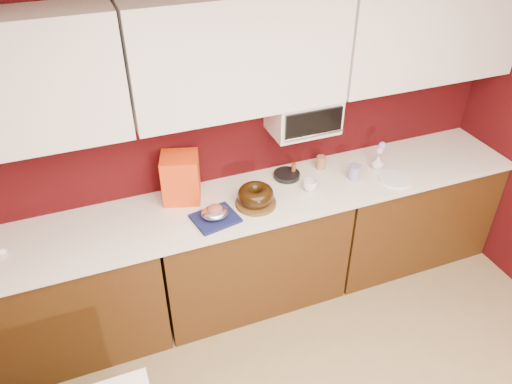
{
  "coord_description": "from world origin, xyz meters",
  "views": [
    {
      "loc": [
        -0.94,
        -0.6,
        2.86
      ],
      "look_at": [
        0.01,
        1.84,
        1.02
      ],
      "focal_mm": 35.0,
      "sensor_mm": 36.0,
      "label": 1
    }
  ],
  "objects_px": {
    "toaster_oven": "(303,114)",
    "foil_ham_nest": "(215,213)",
    "coffee_mug": "(310,184)",
    "blue_jar": "(355,172)",
    "pandoro_box": "(181,178)",
    "flower_vase": "(378,161)",
    "bundt_cake": "(256,195)"
  },
  "relations": [
    {
      "from": "toaster_oven",
      "to": "foil_ham_nest",
      "type": "bearing_deg",
      "value": -157.92
    },
    {
      "from": "coffee_mug",
      "to": "blue_jar",
      "type": "relative_size",
      "value": 0.89
    },
    {
      "from": "toaster_oven",
      "to": "pandoro_box",
      "type": "relative_size",
      "value": 1.38
    },
    {
      "from": "pandoro_box",
      "to": "flower_vase",
      "type": "relative_size",
      "value": 2.94
    },
    {
      "from": "toaster_oven",
      "to": "flower_vase",
      "type": "distance_m",
      "value": 0.71
    },
    {
      "from": "coffee_mug",
      "to": "flower_vase",
      "type": "relative_size",
      "value": 0.85
    },
    {
      "from": "toaster_oven",
      "to": "foil_ham_nest",
      "type": "xyz_separation_m",
      "value": [
        -0.73,
        -0.3,
        -0.42
      ]
    },
    {
      "from": "toaster_oven",
      "to": "coffee_mug",
      "type": "bearing_deg",
      "value": -96.85
    },
    {
      "from": "bundt_cake",
      "to": "foil_ham_nest",
      "type": "height_order",
      "value": "bundt_cake"
    },
    {
      "from": "toaster_oven",
      "to": "pandoro_box",
      "type": "bearing_deg",
      "value": 179.49
    },
    {
      "from": "pandoro_box",
      "to": "toaster_oven",
      "type": "bearing_deg",
      "value": 16.22
    },
    {
      "from": "pandoro_box",
      "to": "flower_vase",
      "type": "height_order",
      "value": "pandoro_box"
    },
    {
      "from": "foil_ham_nest",
      "to": "pandoro_box",
      "type": "height_order",
      "value": "pandoro_box"
    },
    {
      "from": "toaster_oven",
      "to": "blue_jar",
      "type": "distance_m",
      "value": 0.57
    },
    {
      "from": "toaster_oven",
      "to": "pandoro_box",
      "type": "xyz_separation_m",
      "value": [
        -0.86,
        0.01,
        -0.31
      ]
    },
    {
      "from": "blue_jar",
      "to": "flower_vase",
      "type": "relative_size",
      "value": 0.96
    },
    {
      "from": "pandoro_box",
      "to": "blue_jar",
      "type": "relative_size",
      "value": 3.06
    },
    {
      "from": "blue_jar",
      "to": "toaster_oven",
      "type": "bearing_deg",
      "value": 148.57
    },
    {
      "from": "blue_jar",
      "to": "pandoro_box",
      "type": "bearing_deg",
      "value": 170.02
    },
    {
      "from": "foil_ham_nest",
      "to": "blue_jar",
      "type": "relative_size",
      "value": 1.66
    },
    {
      "from": "bundt_cake",
      "to": "pandoro_box",
      "type": "distance_m",
      "value": 0.5
    },
    {
      "from": "coffee_mug",
      "to": "flower_vase",
      "type": "xyz_separation_m",
      "value": [
        0.59,
        0.08,
        0.01
      ]
    },
    {
      "from": "bundt_cake",
      "to": "blue_jar",
      "type": "height_order",
      "value": "bundt_cake"
    },
    {
      "from": "coffee_mug",
      "to": "blue_jar",
      "type": "bearing_deg",
      "value": 2.54
    },
    {
      "from": "pandoro_box",
      "to": "blue_jar",
      "type": "xyz_separation_m",
      "value": [
        1.19,
        -0.21,
        -0.11
      ]
    },
    {
      "from": "blue_jar",
      "to": "flower_vase",
      "type": "distance_m",
      "value": 0.24
    },
    {
      "from": "toaster_oven",
      "to": "bundt_cake",
      "type": "bearing_deg",
      "value": -150.98
    },
    {
      "from": "pandoro_box",
      "to": "bundt_cake",
      "type": "bearing_deg",
      "value": -13.31
    },
    {
      "from": "coffee_mug",
      "to": "blue_jar",
      "type": "height_order",
      "value": "blue_jar"
    },
    {
      "from": "pandoro_box",
      "to": "coffee_mug",
      "type": "bearing_deg",
      "value": 1.61
    },
    {
      "from": "toaster_oven",
      "to": "flower_vase",
      "type": "relative_size",
      "value": 4.07
    },
    {
      "from": "coffee_mug",
      "to": "flower_vase",
      "type": "distance_m",
      "value": 0.59
    }
  ]
}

